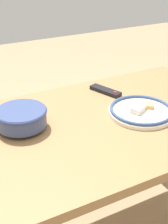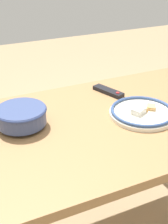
{
  "view_description": "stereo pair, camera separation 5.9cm",
  "coord_description": "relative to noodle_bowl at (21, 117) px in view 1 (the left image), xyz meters",
  "views": [
    {
      "loc": [
        -0.58,
        -1.03,
        1.46
      ],
      "look_at": [
        -0.02,
        0.03,
        0.8
      ],
      "focal_mm": 50.0,
      "sensor_mm": 36.0,
      "label": 1
    },
    {
      "loc": [
        -0.53,
        -1.06,
        1.46
      ],
      "look_at": [
        -0.02,
        0.03,
        0.8
      ],
      "focal_mm": 50.0,
      "sensor_mm": 36.0,
      "label": 2
    }
  ],
  "objects": [
    {
      "name": "dining_table",
      "position": [
        0.29,
        -0.1,
        -0.14
      ],
      "size": [
        1.5,
        0.83,
        0.76
      ],
      "color": "olive",
      "rests_on": "ground_plane"
    },
    {
      "name": "noodle_bowl",
      "position": [
        0.0,
        0.0,
        0.0
      ],
      "size": [
        0.22,
        0.22,
        0.09
      ],
      "color": "#384775",
      "rests_on": "dining_table"
    },
    {
      "name": "tv_remote",
      "position": [
        0.5,
        0.14,
        -0.04
      ],
      "size": [
        0.11,
        0.19,
        0.02
      ],
      "rotation": [
        0.0,
        0.0,
        3.49
      ],
      "color": "black",
      "rests_on": "dining_table"
    },
    {
      "name": "food_plate",
      "position": [
        0.52,
        -0.14,
        -0.04
      ],
      "size": [
        0.3,
        0.3,
        0.04
      ],
      "color": "silver",
      "rests_on": "dining_table"
    }
  ]
}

